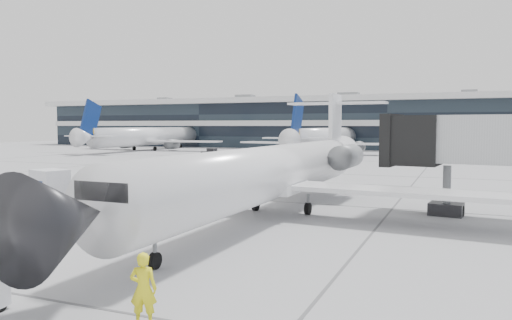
% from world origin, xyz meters
% --- Properties ---
extents(ground, '(220.00, 220.00, 0.00)m').
position_xyz_m(ground, '(0.00, 0.00, 0.00)').
color(ground, gray).
rests_on(ground, ground).
extents(terminal, '(170.00, 22.00, 10.00)m').
position_xyz_m(terminal, '(0.00, 82.00, 5.00)').
color(terminal, black).
rests_on(terminal, ground).
extents(bg_jet_left, '(32.00, 40.00, 9.60)m').
position_xyz_m(bg_jet_left, '(-45.00, 55.00, 0.00)').
color(bg_jet_left, silver).
rests_on(bg_jet_left, ground).
extents(bg_jet_center, '(32.00, 40.00, 9.60)m').
position_xyz_m(bg_jet_center, '(-8.00, 55.00, 0.00)').
color(bg_jet_center, silver).
rests_on(bg_jet_center, ground).
extents(regional_jet, '(26.04, 32.41, 7.49)m').
position_xyz_m(regional_jet, '(4.18, -5.01, 2.56)').
color(regional_jet, white).
rests_on(regional_jet, ground).
extents(ramp_worker, '(0.80, 0.66, 1.89)m').
position_xyz_m(ramp_worker, '(6.46, -20.51, 0.94)').
color(ramp_worker, yellow).
rests_on(ramp_worker, ground).
extents(cargo_uld, '(3.04, 2.59, 2.12)m').
position_xyz_m(cargo_uld, '(-11.00, -6.03, 1.07)').
color(cargo_uld, black).
rests_on(cargo_uld, ground).
extents(traffic_cone, '(0.39, 0.39, 0.52)m').
position_xyz_m(traffic_cone, '(0.35, 9.00, 0.25)').
color(traffic_cone, orange).
rests_on(traffic_cone, ground).
extents(far_tug, '(1.85, 2.71, 1.60)m').
position_xyz_m(far_tug, '(-20.74, 34.96, 0.72)').
color(far_tug, black).
rests_on(far_tug, ground).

